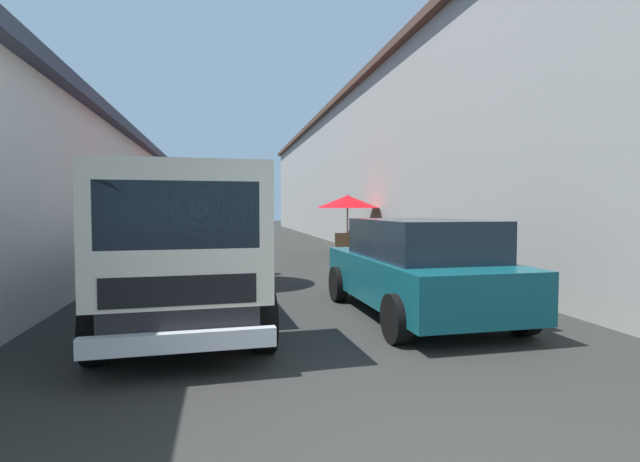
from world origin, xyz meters
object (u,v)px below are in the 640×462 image
(fruit_stall_mid_lane, at_px, (199,209))
(delivery_truck, at_px, (184,256))
(hatchback_car, at_px, (418,267))
(vendor_by_crates, at_px, (242,236))
(fruit_stall_far_right, at_px, (220,204))
(fruit_stall_near_left, at_px, (347,209))

(fruit_stall_mid_lane, xyz_separation_m, delivery_truck, (-10.78, -0.35, -0.54))
(fruit_stall_mid_lane, bearing_deg, hatchback_car, -160.09)
(fruit_stall_mid_lane, height_order, hatchback_car, fruit_stall_mid_lane)
(fruit_stall_mid_lane, bearing_deg, vendor_by_crates, -166.88)
(hatchback_car, height_order, delivery_truck, delivery_truck)
(fruit_stall_far_right, xyz_separation_m, delivery_truck, (-4.14, 0.40, -0.67))
(fruit_stall_far_right, relative_size, hatchback_car, 0.58)
(hatchback_car, bearing_deg, fruit_stall_mid_lane, 19.91)
(delivery_truck, bearing_deg, fruit_stall_near_left, -25.57)
(fruit_stall_far_right, bearing_deg, hatchback_car, -139.94)
(hatchback_car, relative_size, delivery_truck, 0.79)
(fruit_stall_near_left, bearing_deg, fruit_stall_far_right, 142.25)
(fruit_stall_far_right, height_order, fruit_stall_mid_lane, fruit_stall_mid_lane)
(hatchback_car, height_order, vendor_by_crates, vendor_by_crates)
(hatchback_car, xyz_separation_m, vendor_by_crates, (4.79, 2.42, 0.23))
(fruit_stall_far_right, relative_size, vendor_by_crates, 1.37)
(delivery_truck, bearing_deg, hatchback_car, -78.35)
(fruit_stall_near_left, bearing_deg, hatchback_car, 172.02)
(fruit_stall_near_left, bearing_deg, delivery_truck, 154.43)
(fruit_stall_mid_lane, relative_size, fruit_stall_near_left, 1.07)
(hatchback_car, bearing_deg, fruit_stall_far_right, 40.06)
(fruit_stall_near_left, relative_size, delivery_truck, 0.42)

